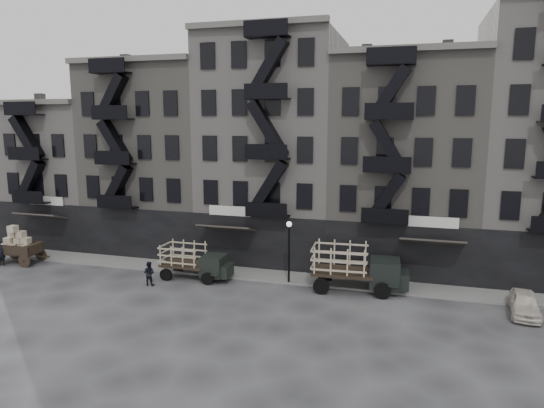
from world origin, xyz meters
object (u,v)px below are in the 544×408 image
(pedestrian_mid, at_px, (149,273))
(stake_truck_west, at_px, (194,259))
(pedestrian_west, at_px, (0,253))
(wagon, at_px, (17,242))
(car_east, at_px, (525,304))
(stake_truck_east, at_px, (356,265))
(horse, at_px, (21,250))

(pedestrian_mid, bearing_deg, stake_truck_west, -141.48)
(pedestrian_west, bearing_deg, wagon, 2.70)
(car_east, bearing_deg, pedestrian_mid, -170.35)
(wagon, height_order, stake_truck_east, stake_truck_east)
(stake_truck_west, relative_size, pedestrian_west, 2.47)
(horse, height_order, car_east, horse)
(car_east, xyz_separation_m, pedestrian_west, (-35.70, -0.78, 0.34))
(wagon, height_order, car_east, wagon)
(horse, xyz_separation_m, wagon, (0.40, -0.76, 0.93))
(horse, height_order, pedestrian_west, pedestrian_west)
(wagon, height_order, stake_truck_west, wagon)
(horse, bearing_deg, pedestrian_mid, -94.63)
(horse, xyz_separation_m, pedestrian_mid, (12.65, -2.45, 0.06))
(horse, height_order, stake_truck_east, stake_truck_east)
(pedestrian_west, bearing_deg, pedestrian_mid, -59.57)
(wagon, bearing_deg, pedestrian_mid, -10.04)
(car_east, relative_size, pedestrian_west, 1.92)
(wagon, distance_m, car_east, 35.11)
(stake_truck_west, xyz_separation_m, car_east, (20.52, -0.58, -0.75))
(horse, bearing_deg, stake_truck_east, -82.98)
(wagon, bearing_deg, car_east, -2.52)
(stake_truck_east, relative_size, car_east, 1.61)
(stake_truck_east, height_order, car_east, stake_truck_east)
(stake_truck_west, bearing_deg, horse, 178.66)
(stake_truck_west, relative_size, stake_truck_east, 0.80)
(stake_truck_west, bearing_deg, wagon, -178.40)
(stake_truck_west, bearing_deg, car_east, -1.46)
(stake_truck_west, height_order, car_east, stake_truck_west)
(stake_truck_east, bearing_deg, pedestrian_mid, -171.55)
(stake_truck_east, relative_size, pedestrian_west, 3.08)
(stake_truck_west, relative_size, pedestrian_mid, 3.04)
(wagon, relative_size, pedestrian_west, 1.78)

